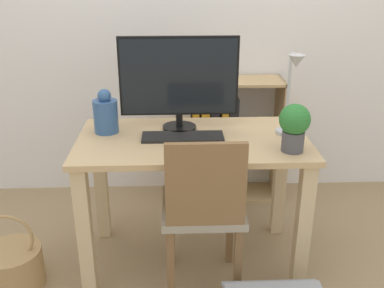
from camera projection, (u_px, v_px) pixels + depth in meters
ground_plane at (193, 258)px, 2.58m from camera, size 10.00×10.00×0.00m
wall_back at (187, 7)px, 2.93m from camera, size 8.00×0.05×2.60m
desk at (193, 166)px, 2.35m from camera, size 1.18×0.63×0.74m
monitor at (179, 79)px, 2.32m from camera, size 0.62×0.18×0.49m
keyboard at (183, 136)px, 2.29m from camera, size 0.42×0.14×0.02m
vase at (106, 114)px, 2.34m from camera, size 0.13×0.13×0.23m
desk_lamp at (292, 87)px, 2.20m from camera, size 0.10×0.19×0.43m
potted_plant at (294, 125)px, 2.09m from camera, size 0.15×0.15×0.23m
chair at (204, 208)px, 2.16m from camera, size 0.40×0.40×0.87m
bookshelf at (211, 138)px, 3.10m from camera, size 0.72×0.28×0.85m
basket at (13, 266)px, 2.32m from camera, size 0.31×0.31×0.42m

